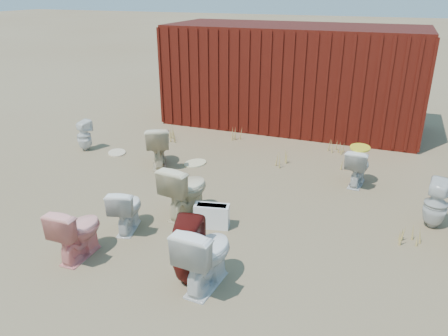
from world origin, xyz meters
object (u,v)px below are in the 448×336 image
(toilet_back_a, at_px, (84,135))
(toilet_back_yellowlid, at_px, (358,167))
(toilet_front_pink, at_px, (77,231))
(toilet_back_beige_left, at_px, (158,146))
(shipping_container, at_px, (293,76))
(toilet_front_a, at_px, (127,208))
(loose_tank, at_px, (212,216))
(toilet_front_maroon, at_px, (187,252))
(toilet_back_beige_right, at_px, (186,190))
(toilet_front_c, at_px, (205,254))
(toilet_back_e, at_px, (436,204))

(toilet_back_a, distance_m, toilet_back_yellowlid, 5.57)
(toilet_front_pink, distance_m, toilet_back_beige_left, 3.17)
(shipping_container, xyz_separation_m, toilet_back_a, (-3.60, -3.52, -0.87))
(shipping_container, relative_size, toilet_front_a, 9.02)
(toilet_front_a, bearing_deg, loose_tank, -169.64)
(toilet_front_a, height_order, toilet_front_maroon, toilet_front_maroon)
(toilet_back_beige_right, height_order, toilet_back_yellowlid, toilet_back_beige_right)
(toilet_front_c, relative_size, toilet_front_maroon, 1.01)
(toilet_front_a, relative_size, toilet_back_yellowlid, 0.98)
(shipping_container, distance_m, toilet_front_pink, 6.95)
(toilet_front_c, height_order, toilet_back_beige_left, toilet_front_c)
(toilet_front_a, height_order, toilet_back_a, toilet_front_a)
(toilet_front_maroon, relative_size, toilet_back_beige_left, 1.02)
(toilet_front_a, relative_size, toilet_front_c, 0.79)
(toilet_back_beige_right, bearing_deg, toilet_back_yellowlid, -128.74)
(shipping_container, bearing_deg, toilet_front_c, -84.76)
(toilet_back_beige_left, bearing_deg, toilet_back_yellowlid, 158.63)
(toilet_front_pink, height_order, toilet_front_maroon, toilet_front_maroon)
(toilet_back_a, relative_size, toilet_back_e, 0.89)
(toilet_front_maroon, xyz_separation_m, toilet_back_a, (-4.01, 3.27, -0.09))
(toilet_front_a, distance_m, toilet_back_beige_right, 0.92)
(toilet_front_maroon, bearing_deg, toilet_front_c, 179.90)
(toilet_front_a, bearing_deg, toilet_front_c, 139.65)
(toilet_back_beige_right, bearing_deg, toilet_back_beige_left, -40.61)
(toilet_front_pink, bearing_deg, toilet_back_e, -150.23)
(toilet_back_beige_left, distance_m, toilet_back_e, 4.91)
(toilet_back_yellowlid, relative_size, loose_tank, 1.35)
(toilet_back_a, height_order, loose_tank, toilet_back_a)
(shipping_container, xyz_separation_m, toilet_back_beige_left, (-1.72, -3.70, -0.80))
(toilet_front_a, distance_m, toilet_back_a, 3.64)
(toilet_front_maroon, height_order, toilet_back_beige_right, toilet_back_beige_right)
(toilet_front_a, height_order, toilet_front_c, toilet_front_c)
(toilet_front_maroon, relative_size, toilet_back_e, 1.13)
(toilet_front_c, relative_size, toilet_back_beige_left, 1.04)
(toilet_front_c, bearing_deg, toilet_back_yellowlid, -106.13)
(loose_tank, bearing_deg, toilet_back_e, 9.39)
(toilet_back_beige_right, bearing_deg, loose_tank, 168.30)
(toilet_front_a, distance_m, toilet_front_pink, 0.83)
(toilet_back_beige_right, bearing_deg, toilet_front_c, 132.37)
(toilet_front_c, bearing_deg, toilet_back_e, -131.52)
(toilet_front_maroon, distance_m, toilet_back_a, 5.17)
(loose_tank, bearing_deg, toilet_back_beige_right, 147.33)
(toilet_front_a, xyz_separation_m, toilet_back_beige_left, (-0.79, 2.31, 0.07))
(toilet_back_beige_left, bearing_deg, toilet_back_beige_right, 101.67)
(toilet_back_yellowlid, bearing_deg, toilet_back_e, 142.57)
(toilet_front_maroon, relative_size, loose_tank, 1.65)
(toilet_front_c, xyz_separation_m, toilet_back_beige_right, (-0.96, 1.45, 0.00))
(toilet_front_c, distance_m, toilet_back_e, 3.51)
(toilet_front_pink, bearing_deg, toilet_front_c, -178.77)
(toilet_back_beige_left, height_order, toilet_back_yellowlid, toilet_back_beige_left)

